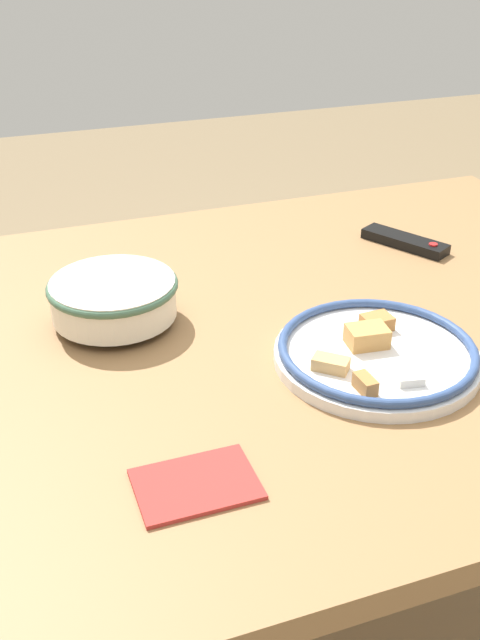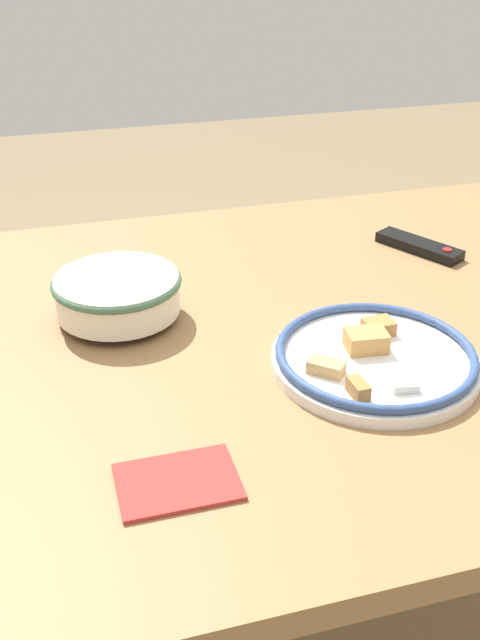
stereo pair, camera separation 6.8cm
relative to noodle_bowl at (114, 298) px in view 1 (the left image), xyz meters
name	(u,v)px [view 1 (the left image)]	position (x,y,z in m)	size (l,w,h in m)	color
ground_plane	(295,612)	(0.31, -0.10, -0.77)	(8.00, 8.00, 0.00)	#7F6B4C
dining_table	(309,355)	(0.31, -0.10, -0.12)	(1.38, 1.08, 0.73)	olive
noodle_bowl	(114,298)	(0.00, 0.00, 0.00)	(0.21, 0.21, 0.08)	silver
food_plate	(376,353)	(0.35, -0.25, -0.03)	(0.31, 0.31, 0.05)	white
tv_remote	(405,241)	(0.61, 0.11, -0.04)	(0.13, 0.18, 0.02)	black
folded_napkin	(196,484)	(0.01, -0.43, -0.04)	(0.15, 0.10, 0.01)	#B2332D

